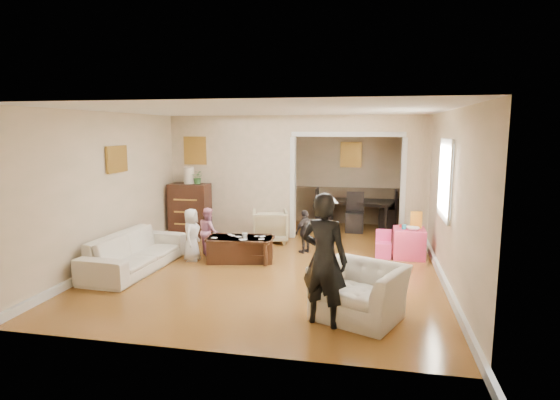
% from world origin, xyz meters
% --- Properties ---
extents(floor, '(7.00, 7.00, 0.00)m').
position_xyz_m(floor, '(0.00, 0.00, 0.00)').
color(floor, '#AD6D2C').
rests_on(floor, ground).
extents(partition_left, '(2.75, 0.18, 2.60)m').
position_xyz_m(partition_left, '(-1.38, 1.80, 1.30)').
color(partition_left, beige).
rests_on(partition_left, ground).
extents(partition_right, '(0.55, 0.18, 2.60)m').
position_xyz_m(partition_right, '(2.48, 1.80, 1.30)').
color(partition_right, beige).
rests_on(partition_right, ground).
extents(partition_header, '(2.22, 0.18, 0.35)m').
position_xyz_m(partition_header, '(1.10, 1.80, 2.42)').
color(partition_header, beige).
rests_on(partition_header, partition_right).
extents(window_pane, '(0.03, 0.95, 1.10)m').
position_xyz_m(window_pane, '(2.73, -0.40, 1.55)').
color(window_pane, white).
rests_on(window_pane, ground).
extents(framed_art_partition, '(0.45, 0.03, 0.55)m').
position_xyz_m(framed_art_partition, '(-2.20, 1.70, 1.85)').
color(framed_art_partition, brown).
rests_on(framed_art_partition, partition_left).
extents(framed_art_sofa_wall, '(0.03, 0.55, 0.40)m').
position_xyz_m(framed_art_sofa_wall, '(-2.71, -0.60, 1.80)').
color(framed_art_sofa_wall, brown).
extents(framed_art_alcove, '(0.45, 0.03, 0.55)m').
position_xyz_m(framed_art_alcove, '(1.10, 3.44, 1.70)').
color(framed_art_alcove, brown).
extents(sofa, '(0.93, 2.13, 0.61)m').
position_xyz_m(sofa, '(-2.19, -1.05, 0.31)').
color(sofa, beige).
rests_on(sofa, ground).
extents(armchair_back, '(0.86, 0.88, 0.66)m').
position_xyz_m(armchair_back, '(-0.43, 1.27, 0.33)').
color(armchair_back, '#C8BB8B').
rests_on(armchair_back, ground).
extents(armchair_front, '(1.29, 1.23, 0.66)m').
position_xyz_m(armchair_front, '(1.50, -2.29, 0.33)').
color(armchair_front, beige).
rests_on(armchair_front, ground).
extents(dresser, '(0.84, 0.47, 1.15)m').
position_xyz_m(dresser, '(-2.24, 1.40, 0.58)').
color(dresser, black).
rests_on(dresser, ground).
extents(table_lamp, '(0.22, 0.22, 0.36)m').
position_xyz_m(table_lamp, '(-2.24, 1.40, 1.33)').
color(table_lamp, beige).
rests_on(table_lamp, dresser).
extents(potted_plant, '(0.26, 0.22, 0.29)m').
position_xyz_m(potted_plant, '(-2.04, 1.40, 1.30)').
color(potted_plant, '#37682E').
rests_on(potted_plant, dresser).
extents(coffee_table, '(1.23, 0.80, 0.42)m').
position_xyz_m(coffee_table, '(-0.64, -0.20, 0.21)').
color(coffee_table, '#351911').
rests_on(coffee_table, ground).
extents(coffee_cup, '(0.12, 0.12, 0.09)m').
position_xyz_m(coffee_cup, '(-0.54, -0.25, 0.47)').
color(coffee_cup, white).
rests_on(coffee_cup, coffee_table).
extents(play_table, '(0.56, 0.56, 0.54)m').
position_xyz_m(play_table, '(2.30, 0.60, 0.27)').
color(play_table, '#DF3A6A').
rests_on(play_table, ground).
extents(cereal_box, '(0.20, 0.07, 0.30)m').
position_xyz_m(cereal_box, '(2.42, 0.70, 0.69)').
color(cereal_box, gold).
rests_on(cereal_box, play_table).
extents(cyan_cup, '(0.08, 0.08, 0.08)m').
position_xyz_m(cyan_cup, '(2.20, 0.55, 0.58)').
color(cyan_cup, teal).
rests_on(cyan_cup, play_table).
extents(toy_block, '(0.10, 0.08, 0.05)m').
position_xyz_m(toy_block, '(2.18, 0.72, 0.56)').
color(toy_block, red).
rests_on(toy_block, play_table).
extents(play_bowl, '(0.23, 0.23, 0.06)m').
position_xyz_m(play_bowl, '(2.35, 0.48, 0.56)').
color(play_bowl, silver).
rests_on(play_bowl, play_table).
extents(dining_table, '(2.02, 1.45, 0.64)m').
position_xyz_m(dining_table, '(1.25, 3.17, 0.32)').
color(dining_table, black).
rests_on(dining_table, ground).
extents(adult_person, '(0.68, 0.57, 1.60)m').
position_xyz_m(adult_person, '(1.09, -2.57, 0.80)').
color(adult_person, black).
rests_on(adult_person, ground).
extents(child_kneel_a, '(0.32, 0.47, 0.93)m').
position_xyz_m(child_kneel_a, '(-1.49, -0.35, 0.47)').
color(child_kneel_a, white).
rests_on(child_kneel_a, ground).
extents(child_kneel_b, '(0.51, 0.54, 0.88)m').
position_xyz_m(child_kneel_b, '(-1.34, 0.10, 0.44)').
color(child_kneel_b, pink).
rests_on(child_kneel_b, ground).
extents(child_toddler, '(0.45, 0.51, 0.82)m').
position_xyz_m(child_toddler, '(0.41, 0.55, 0.41)').
color(child_toddler, black).
rests_on(child_toddler, ground).
extents(craft_papers, '(0.95, 0.46, 0.00)m').
position_xyz_m(craft_papers, '(-0.60, -0.20, 0.43)').
color(craft_papers, white).
rests_on(craft_papers, coffee_table).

